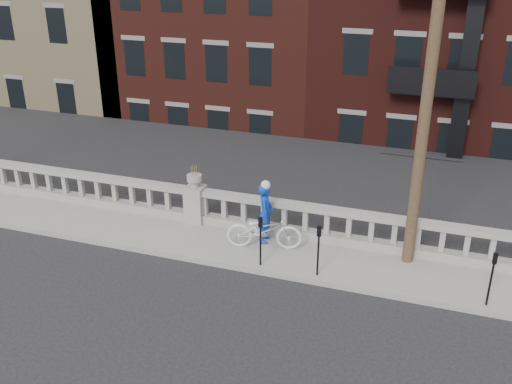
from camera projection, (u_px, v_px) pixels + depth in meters
ground at (129, 296)px, 13.72m from camera, size 120.00×120.00×0.00m
sidewalk at (183, 237)px, 16.28m from camera, size 32.00×2.20×0.15m
balustrade at (196, 206)px, 16.88m from camera, size 28.00×0.34×1.03m
planter_pedestal at (195, 200)px, 16.80m from camera, size 0.55×0.55×1.76m
lower_level at (342, 40)px, 32.43m from camera, size 80.00×44.00×20.80m
utility_pole at (431, 66)px, 12.88m from camera, size 1.60×0.28×10.00m
parking_meter_a at (261, 236)px, 14.40m from camera, size 0.10×0.09×1.36m
parking_meter_b at (319, 245)px, 13.95m from camera, size 0.10×0.09×1.36m
parking_meter_c at (492, 273)px, 12.78m from camera, size 0.10×0.09×1.36m
bicycle at (264, 230)px, 15.35m from camera, size 2.15×1.16×1.07m
cyclist at (265, 213)px, 15.57m from camera, size 0.54×0.70×1.71m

